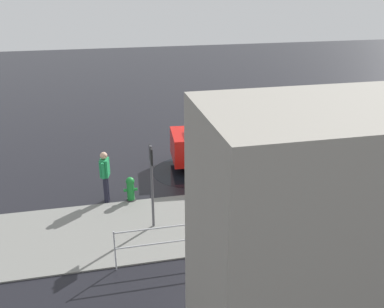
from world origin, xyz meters
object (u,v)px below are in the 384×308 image
fire_hydrant (131,189)px  pedestrian (105,173)px  sign_post (152,175)px  moving_hatchback (228,138)px

fire_hydrant → pedestrian: (0.72, -0.17, 0.56)m
sign_post → moving_hatchback: bearing=-131.4°
pedestrian → moving_hatchback: bearing=-157.0°
pedestrian → sign_post: size_ratio=0.68×
fire_hydrant → sign_post: bearing=105.9°
pedestrian → sign_post: bearing=123.2°
pedestrian → sign_post: 2.25m
moving_hatchback → sign_post: size_ratio=1.68×
moving_hatchback → pedestrian: (4.45, 1.89, -0.07)m
moving_hatchback → fire_hydrant: size_ratio=5.02×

